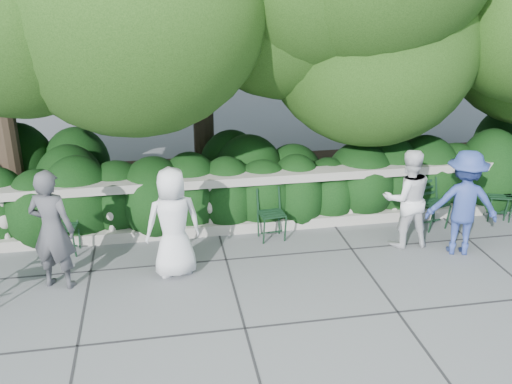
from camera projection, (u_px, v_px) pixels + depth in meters
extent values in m
plane|color=#55585D|center=(269.00, 284.00, 8.02)|extent=(90.00, 90.00, 0.00)
cube|color=#9E998E|center=(248.00, 225.00, 9.64)|extent=(12.00, 0.32, 0.18)
cube|color=#9E998E|center=(247.00, 178.00, 9.33)|extent=(12.00, 0.36, 0.14)
cylinder|color=#3F3023|center=(7.00, 136.00, 9.96)|extent=(0.40, 0.40, 2.80)
cylinder|color=#3F3023|center=(203.00, 104.00, 10.98)|extent=(0.40, 0.40, 3.40)
cylinder|color=#3F3023|center=(388.00, 115.00, 10.99)|extent=(0.40, 0.40, 3.00)
cylinder|color=#3F3023|center=(512.00, 112.00, 12.02)|extent=(0.40, 0.40, 2.60)
imported|color=white|center=(173.00, 223.00, 8.00)|extent=(0.86, 0.64, 1.62)
imported|color=#46474C|center=(52.00, 230.00, 7.67)|extent=(0.72, 0.59, 1.71)
imported|color=silver|center=(407.00, 199.00, 8.87)|extent=(0.80, 0.64, 1.59)
imported|color=navy|center=(463.00, 203.00, 8.63)|extent=(1.20, 0.90, 1.65)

